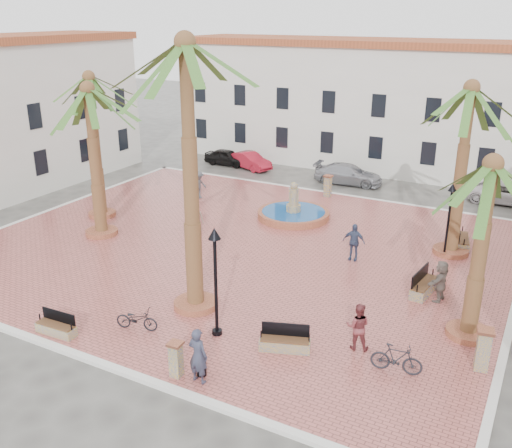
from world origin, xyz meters
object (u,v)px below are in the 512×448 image
object	(u,v)px
palm_e	(490,188)
car_silver	(348,174)
fountain	(293,213)
car_red	(250,161)
bollard_e	(483,349)
bicycle_a	(137,319)
palm_sw	(89,107)
bench_ne	(462,241)
cyclist_b	(358,326)
pedestrian_north	(199,185)
bench_e	(424,287)
lamppost_s	(215,264)
car_white	(506,193)
litter_bin	(201,366)
palm_nw	(90,93)
bollard_n	(328,186)
bench_s	(56,328)
bollard_se	(176,359)
pedestrian_fountain_b	(354,242)
pedestrian_fountain_a	(195,218)
palm_ne	(469,108)
bench_se	(285,343)
lamppost_e	(450,208)
cyclist_a	(198,356)
bicycle_b	(397,359)
pedestrian_east	(441,281)
car_black	(227,157)
palm_s	(186,73)

from	to	relation	value
palm_e	car_silver	world-z (taller)	palm_e
fountain	car_red	bearing A→B (deg)	131.34
bollard_e	bicycle_a	xyz separation A→B (m)	(-11.78, -3.46, -0.36)
palm_sw	car_red	xyz separation A→B (m)	(0.12, 16.21, -6.32)
bench_ne	cyclist_b	world-z (taller)	cyclist_b
pedestrian_north	palm_sw	bearing A→B (deg)	-176.52
bench_e	pedestrian_north	bearing A→B (deg)	74.83
lamppost_s	car_white	xyz separation A→B (m)	(7.59, 22.21, -2.36)
litter_bin	car_silver	world-z (taller)	car_silver
palm_nw	palm_sw	xyz separation A→B (m)	(2.06, -2.28, -0.28)
bench_ne	bollard_n	size ratio (longest dim) A/B	1.44
bench_e	pedestrian_north	world-z (taller)	pedestrian_north
bench_s	palm_e	bearing A→B (deg)	25.41
bench_s	bollard_se	bearing A→B (deg)	-2.71
bench_e	bench_ne	bearing A→B (deg)	2.25
bollard_n	pedestrian_fountain_b	xyz separation A→B (m)	(4.81, -8.79, 0.19)
palm_sw	pedestrian_fountain_a	bearing A→B (deg)	30.04
bicycle_a	pedestrian_north	xyz separation A→B (m)	(-6.90, 14.55, 0.45)
palm_ne	car_red	distance (m)	20.71
lamppost_s	car_silver	world-z (taller)	lamppost_s
car_silver	car_white	distance (m)	10.26
palm_sw	bench_e	xyz separation A→B (m)	(16.85, 1.34, -6.51)
bench_se	pedestrian_fountain_b	distance (m)	8.68
lamppost_e	car_silver	world-z (taller)	lamppost_e
bench_se	car_silver	xyz separation A→B (m)	(-5.32, 21.32, 0.28)
cyclist_a	bicycle_b	size ratio (longest dim) A/B	1.13
bicycle_a	pedestrian_east	distance (m)	12.29
bicycle_b	lamppost_s	bearing A→B (deg)	89.19
lamppost_e	pedestrian_north	bearing A→B (deg)	172.57
cyclist_b	pedestrian_fountain_b	bearing A→B (deg)	-85.31
bicycle_a	pedestrian_east	xyz separation A→B (m)	(9.52, 7.76, 0.46)
car_black	car_white	size ratio (longest dim) A/B	0.78
bollard_n	pedestrian_fountain_a	bearing A→B (deg)	-111.94
car_red	bicycle_a	bearing A→B (deg)	-141.74
pedestrian_east	pedestrian_north	bearing A→B (deg)	-102.01
bench_s	cyclist_b	xyz separation A→B (m)	(10.14, 4.39, 0.63)
bollard_se	palm_s	bearing A→B (deg)	116.41
palm_sw	palm_e	world-z (taller)	palm_sw
cyclist_b	bicycle_b	size ratio (longest dim) A/B	1.02
car_black	cyclist_b	bearing A→B (deg)	-139.78
pedestrian_fountain_a	car_red	distance (m)	14.33
fountain	pedestrian_fountain_b	distance (m)	6.49
palm_ne	car_black	world-z (taller)	palm_ne
bench_e	bollard_n	xyz separation A→B (m)	(-8.64, 10.70, 0.43)
bicycle_a	pedestrian_east	bearing A→B (deg)	-65.95
fountain	car_white	bearing A→B (deg)	41.55
palm_s	bollard_se	bearing A→B (deg)	-63.59
bench_se	bollard_se	world-z (taller)	bollard_se
pedestrian_fountain_a	bicycle_a	bearing A→B (deg)	-110.88
car_black	car_red	world-z (taller)	car_red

